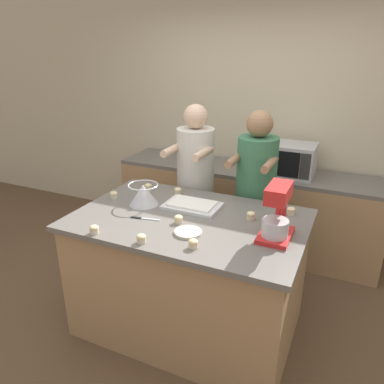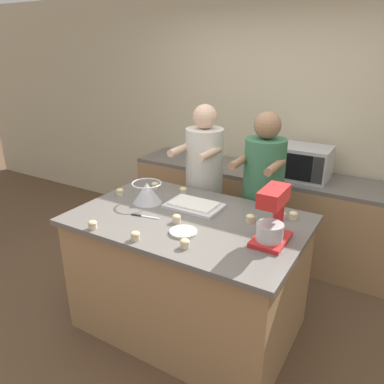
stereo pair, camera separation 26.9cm
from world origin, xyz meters
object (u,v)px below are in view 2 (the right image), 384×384
(person_left, at_px, (204,190))
(cupcake_3, at_px, (120,192))
(cupcake_1, at_px, (176,218))
(cupcake_7, at_px, (155,185))
(person_right, at_px, (262,203))
(small_plate, at_px, (183,232))
(stand_mixer, at_px, (272,219))
(knife, at_px, (143,216))
(cupcake_9, at_px, (281,215))
(microwave_oven, at_px, (305,163))
(cupcake_4, at_px, (250,218))
(baking_tray, at_px, (194,205))
(cupcake_5, at_px, (93,225))
(cupcake_6, at_px, (185,243))
(cupcake_8, at_px, (135,236))
(cupcake_2, at_px, (183,191))
(cupcake_0, at_px, (293,215))
(mixing_bowl, at_px, (147,192))

(person_left, distance_m, cupcake_3, 0.80)
(cupcake_1, relative_size, cupcake_7, 1.00)
(person_right, distance_m, small_plate, 1.00)
(stand_mixer, bearing_deg, knife, -172.93)
(person_left, height_order, cupcake_3, person_left)
(person_right, relative_size, knife, 7.48)
(person_left, height_order, cupcake_9, person_left)
(person_right, distance_m, knife, 1.08)
(microwave_oven, xyz_separation_m, cupcake_4, (-0.03, -1.30, -0.07))
(baking_tray, relative_size, cupcake_7, 6.95)
(cupcake_5, distance_m, cupcake_6, 0.68)
(cupcake_5, height_order, cupcake_8, same)
(cupcake_2, height_order, cupcake_7, same)
(microwave_oven, distance_m, cupcake_0, 1.12)
(mixing_bowl, xyz_separation_m, cupcake_4, (0.84, 0.08, -0.06))
(microwave_oven, xyz_separation_m, cupcake_8, (-0.56, -1.92, -0.07))
(microwave_oven, relative_size, cupcake_4, 7.69)
(cupcake_5, xyz_separation_m, cupcake_9, (1.05, 0.80, 0.00))
(cupcake_4, distance_m, cupcake_8, 0.82)
(mixing_bowl, bearing_deg, person_left, 77.99)
(stand_mixer, height_order, cupcake_0, stand_mixer)
(small_plate, bearing_deg, cupcake_3, 159.39)
(knife, bearing_deg, cupcake_8, -60.42)
(knife, xyz_separation_m, cupcake_5, (-0.18, -0.33, 0.03))
(stand_mixer, height_order, cupcake_1, stand_mixer)
(person_right, relative_size, cupcake_2, 26.76)
(cupcake_8, bearing_deg, small_plate, 47.70)
(small_plate, xyz_separation_m, cupcake_3, (-0.81, 0.31, 0.02))
(cupcake_2, bearing_deg, knife, -91.41)
(cupcake_4, xyz_separation_m, cupcake_9, (0.17, 0.16, 0.00))
(cupcake_6, bearing_deg, baking_tray, 115.21)
(cupcake_4, distance_m, cupcake_7, 0.99)
(knife, xyz_separation_m, cupcake_6, (0.50, -0.23, 0.03))
(stand_mixer, height_order, cupcake_6, stand_mixer)
(cupcake_3, bearing_deg, cupcake_4, 3.95)
(knife, bearing_deg, cupcake_3, 150.95)
(cupcake_0, bearing_deg, person_left, 157.73)
(person_right, xyz_separation_m, baking_tray, (-0.34, -0.57, 0.11))
(person_right, height_order, stand_mixer, person_right)
(baking_tray, xyz_separation_m, cupcake_4, (0.47, -0.02, 0.01))
(mixing_bowl, bearing_deg, cupcake_4, 5.49)
(cupcake_1, height_order, cupcake_5, same)
(stand_mixer, bearing_deg, cupcake_0, 86.45)
(baking_tray, bearing_deg, cupcake_8, -95.41)
(cupcake_7, bearing_deg, cupcake_4, -11.50)
(mixing_bowl, distance_m, cupcake_0, 1.13)
(person_left, relative_size, knife, 7.55)
(mixing_bowl, height_order, baking_tray, mixing_bowl)
(person_right, distance_m, cupcake_2, 0.69)
(cupcake_9, bearing_deg, person_left, 153.81)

